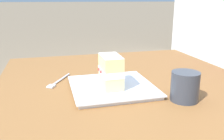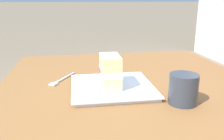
{
  "view_description": "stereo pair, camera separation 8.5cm",
  "coord_description": "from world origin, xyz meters",
  "px_view_note": "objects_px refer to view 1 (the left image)",
  "views": [
    {
      "loc": [
        -0.67,
        0.29,
        1.0
      ],
      "look_at": [
        0.12,
        0.08,
        0.76
      ],
      "focal_mm": 39.11,
      "sensor_mm": 36.0,
      "label": 1
    },
    {
      "loc": [
        -0.69,
        0.2,
        1.0
      ],
      "look_at": [
        0.12,
        0.08,
        0.76
      ],
      "focal_mm": 39.11,
      "sensor_mm": 36.0,
      "label": 2
    }
  ],
  "objects_px": {
    "patio_table": "(144,123)",
    "cake_slice": "(111,71)",
    "coffee_cup": "(185,86)",
    "dessert_plate": "(112,87)",
    "dessert_fork": "(58,81)"
  },
  "relations": [
    {
      "from": "dessert_plate",
      "to": "patio_table",
      "type": "bearing_deg",
      "value": -147.46
    },
    {
      "from": "patio_table",
      "to": "coffee_cup",
      "type": "height_order",
      "value": "coffee_cup"
    },
    {
      "from": "dessert_plate",
      "to": "cake_slice",
      "type": "relative_size",
      "value": 2.56
    },
    {
      "from": "patio_table",
      "to": "coffee_cup",
      "type": "bearing_deg",
      "value": -105.76
    },
    {
      "from": "coffee_cup",
      "to": "dessert_fork",
      "type": "bearing_deg",
      "value": 53.51
    },
    {
      "from": "cake_slice",
      "to": "patio_table",
      "type": "bearing_deg",
      "value": -140.62
    },
    {
      "from": "patio_table",
      "to": "cake_slice",
      "type": "distance_m",
      "value": 0.21
    },
    {
      "from": "dessert_fork",
      "to": "coffee_cup",
      "type": "relative_size",
      "value": 1.65
    },
    {
      "from": "patio_table",
      "to": "cake_slice",
      "type": "xyz_separation_m",
      "value": [
        0.1,
        0.09,
        0.16
      ]
    },
    {
      "from": "dessert_plate",
      "to": "cake_slice",
      "type": "distance_m",
      "value": 0.07
    },
    {
      "from": "patio_table",
      "to": "coffee_cup",
      "type": "relative_size",
      "value": 14.91
    },
    {
      "from": "patio_table",
      "to": "dessert_fork",
      "type": "height_order",
      "value": "dessert_fork"
    },
    {
      "from": "cake_slice",
      "to": "coffee_cup",
      "type": "xyz_separation_m",
      "value": [
        -0.14,
        -0.21,
        -0.02
      ]
    },
    {
      "from": "patio_table",
      "to": "dessert_plate",
      "type": "relative_size",
      "value": 4.9
    },
    {
      "from": "dessert_plate",
      "to": "coffee_cup",
      "type": "height_order",
      "value": "coffee_cup"
    }
  ]
}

